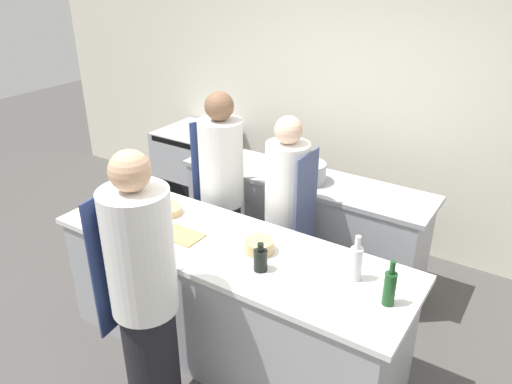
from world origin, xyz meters
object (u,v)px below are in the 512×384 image
at_px(bottle_vinegar, 123,197).
at_px(bottle_water, 260,259).
at_px(bottle_sauce, 390,287).
at_px(bottle_olive_oil, 129,206).
at_px(bowl_prep_small, 168,210).
at_px(bottle_wine, 356,262).
at_px(stockpot, 308,172).
at_px(chef_at_prep_near, 144,297).
at_px(chef_at_stove, 286,216).
at_px(chef_at_pass_far, 222,194).
at_px(bowl_ceramic_blue, 259,246).
at_px(bowl_mixing_large, 116,221).
at_px(bottle_cooking_oil, 135,192).
at_px(oven_range, 198,169).

xyz_separation_m(bottle_vinegar, bottle_water, (1.31, -0.11, -0.03)).
height_order(bottle_sauce, bottle_water, bottle_sauce).
height_order(bottle_olive_oil, bowl_prep_small, bottle_olive_oil).
bearing_deg(bottle_wine, bottle_sauce, -25.43).
distance_m(bottle_vinegar, stockpot, 1.53).
relative_size(chef_at_prep_near, chef_at_stove, 1.11).
bearing_deg(chef_at_pass_far, bottle_sauce, -90.11).
bearing_deg(chef_at_pass_far, chef_at_stove, -62.11).
xyz_separation_m(chef_at_pass_far, bottle_wine, (1.41, -0.56, 0.16)).
distance_m(chef_at_prep_near, bottle_olive_oil, 1.01).
bearing_deg(chef_at_pass_far, bottle_wine, -89.54).
distance_m(chef_at_stove, bowl_ceramic_blue, 0.71).
relative_size(chef_at_prep_near, bottle_vinegar, 7.14).
bearing_deg(bowl_mixing_large, bottle_olive_oil, 104.20).
xyz_separation_m(chef_at_stove, chef_at_pass_far, (-0.58, -0.06, 0.06)).
relative_size(chef_at_pass_far, bottle_wine, 5.85).
bearing_deg(bottle_cooking_oil, chef_at_pass_far, 51.83).
relative_size(chef_at_pass_far, bowl_mixing_large, 9.32).
xyz_separation_m(oven_range, bottle_sauce, (2.80, -1.74, 0.57)).
relative_size(bottle_vinegar, stockpot, 0.82).
relative_size(bottle_olive_oil, bottle_wine, 0.65).
distance_m(bottle_olive_oil, bowl_ceramic_blue, 1.08).
bearing_deg(bottle_wine, stockpot, 129.21).
height_order(bottle_olive_oil, stockpot, bottle_olive_oil).
relative_size(chef_at_prep_near, stockpot, 5.86).
bearing_deg(stockpot, chef_at_pass_far, -133.83).
relative_size(oven_range, bottle_sauce, 3.25).
height_order(chef_at_prep_near, bottle_sauce, chef_at_prep_near).
bearing_deg(bowl_mixing_large, bowl_prep_small, 64.05).
distance_m(chef_at_pass_far, bottle_cooking_oil, 0.71).
distance_m(bottle_olive_oil, bottle_sauce, 1.97).
xyz_separation_m(bottle_olive_oil, bottle_wine, (1.72, 0.17, 0.04)).
bearing_deg(oven_range, bowl_mixing_large, -65.90).
bearing_deg(bottle_olive_oil, bottle_water, -2.73).
height_order(oven_range, bottle_olive_oil, bottle_olive_oil).
bearing_deg(oven_range, bottle_cooking_oil, -66.11).
height_order(chef_at_stove, bottle_water, chef_at_stove).
bearing_deg(bottle_vinegar, bottle_sauce, -0.05).
bearing_deg(bottle_sauce, bowl_prep_small, 175.79).
xyz_separation_m(chef_at_prep_near, bottle_vinegar, (-0.89, 0.69, 0.11)).
bearing_deg(stockpot, oven_range, 162.55).
height_order(bottle_cooking_oil, bottle_sauce, bottle_sauce).
relative_size(chef_at_prep_near, bowl_prep_small, 8.48).
xyz_separation_m(bottle_olive_oil, bowl_ceramic_blue, (1.08, 0.12, -0.04)).
bearing_deg(bowl_mixing_large, bowl_ceramic_blue, 15.61).
bearing_deg(oven_range, stockpot, -17.45).
xyz_separation_m(bottle_wine, bowl_mixing_large, (-1.68, -0.34, -0.07)).
distance_m(bottle_sauce, bottle_water, 0.78).
height_order(bottle_vinegar, bottle_cooking_oil, bottle_vinegar).
height_order(bottle_cooking_oil, bottle_water, bottle_cooking_oil).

